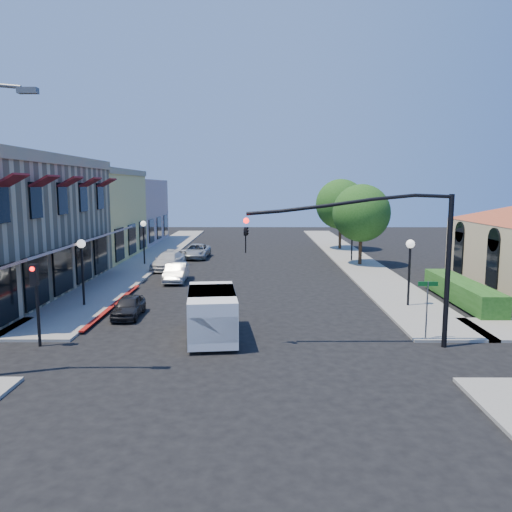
{
  "coord_description": "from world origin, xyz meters",
  "views": [
    {
      "loc": [
        0.67,
        -17.54,
        6.29
      ],
      "look_at": [
        0.54,
        8.81,
        2.6
      ],
      "focal_mm": 35.0,
      "sensor_mm": 36.0,
      "label": 1
    }
  ],
  "objects_px": {
    "parked_car_b": "(176,272)",
    "lamppost_left_near": "(82,255)",
    "lamppost_right_near": "(410,256)",
    "white_van": "(212,311)",
    "street_tree_b": "(341,204)",
    "parked_car_a": "(129,306)",
    "lamppost_right_far": "(352,229)",
    "parked_car_c": "(169,261)",
    "street_tree_a": "(361,213)",
    "parked_car_d": "(197,251)",
    "street_name_sign": "(427,301)",
    "lamppost_left_far": "(144,231)",
    "secondary_signal": "(36,289)",
    "signal_mast_arm": "(393,244)"
  },
  "relations": [
    {
      "from": "lamppost_right_far",
      "to": "parked_car_c",
      "type": "height_order",
      "value": "lamppost_right_far"
    },
    {
      "from": "secondary_signal",
      "to": "parked_car_a",
      "type": "distance_m",
      "value": 5.47
    },
    {
      "from": "lamppost_left_near",
      "to": "parked_car_a",
      "type": "bearing_deg",
      "value": -34.84
    },
    {
      "from": "street_tree_a",
      "to": "signal_mast_arm",
      "type": "relative_size",
      "value": 0.81
    },
    {
      "from": "parked_car_c",
      "to": "parked_car_d",
      "type": "bearing_deg",
      "value": 84.8
    },
    {
      "from": "signal_mast_arm",
      "to": "lamppost_left_near",
      "type": "distance_m",
      "value": 15.82
    },
    {
      "from": "signal_mast_arm",
      "to": "lamppost_right_near",
      "type": "height_order",
      "value": "signal_mast_arm"
    },
    {
      "from": "street_tree_b",
      "to": "parked_car_a",
      "type": "xyz_separation_m",
      "value": [
        -14.43,
        -26.0,
        -4.02
      ]
    },
    {
      "from": "parked_car_b",
      "to": "lamppost_left_near",
      "type": "bearing_deg",
      "value": -118.54
    },
    {
      "from": "signal_mast_arm",
      "to": "secondary_signal",
      "type": "bearing_deg",
      "value": -179.63
    },
    {
      "from": "secondary_signal",
      "to": "parked_car_c",
      "type": "distance_m",
      "value": 18.75
    },
    {
      "from": "parked_car_b",
      "to": "street_tree_b",
      "type": "bearing_deg",
      "value": 50.31
    },
    {
      "from": "street_name_sign",
      "to": "lamppost_right_near",
      "type": "height_order",
      "value": "lamppost_right_near"
    },
    {
      "from": "street_tree_a",
      "to": "lamppost_right_far",
      "type": "bearing_deg",
      "value": 98.53
    },
    {
      "from": "lamppost_right_far",
      "to": "parked_car_a",
      "type": "relative_size",
      "value": 1.16
    },
    {
      "from": "street_tree_a",
      "to": "lamppost_right_far",
      "type": "distance_m",
      "value": 2.49
    },
    {
      "from": "lamppost_left_far",
      "to": "lamppost_left_near",
      "type": "bearing_deg",
      "value": -90.0
    },
    {
      "from": "lamppost_right_near",
      "to": "parked_car_c",
      "type": "relative_size",
      "value": 0.8
    },
    {
      "from": "signal_mast_arm",
      "to": "parked_car_c",
      "type": "xyz_separation_m",
      "value": [
        -12.06,
        18.5,
        -3.44
      ]
    },
    {
      "from": "street_tree_b",
      "to": "street_tree_a",
      "type": "bearing_deg",
      "value": -90.0
    },
    {
      "from": "secondary_signal",
      "to": "parked_car_d",
      "type": "xyz_separation_m",
      "value": [
        3.2,
        24.59,
        -1.7
      ]
    },
    {
      "from": "signal_mast_arm",
      "to": "lamppost_right_near",
      "type": "relative_size",
      "value": 2.24
    },
    {
      "from": "street_tree_b",
      "to": "lamppost_left_far",
      "type": "bearing_deg",
      "value": -149.97
    },
    {
      "from": "street_tree_b",
      "to": "lamppost_right_near",
      "type": "bearing_deg",
      "value": -90.72
    },
    {
      "from": "street_tree_b",
      "to": "white_van",
      "type": "xyz_separation_m",
      "value": [
        -10.06,
        -29.38,
        -3.4
      ]
    },
    {
      "from": "parked_car_a",
      "to": "parked_car_d",
      "type": "relative_size",
      "value": 0.69
    },
    {
      "from": "street_tree_a",
      "to": "street_tree_b",
      "type": "distance_m",
      "value": 10.01
    },
    {
      "from": "lamppost_left_far",
      "to": "parked_car_c",
      "type": "height_order",
      "value": "lamppost_left_far"
    },
    {
      "from": "street_name_sign",
      "to": "white_van",
      "type": "xyz_separation_m",
      "value": [
        -8.76,
        0.42,
        -0.56
      ]
    },
    {
      "from": "lamppost_right_far",
      "to": "parked_car_d",
      "type": "bearing_deg",
      "value": 171.45
    },
    {
      "from": "secondary_signal",
      "to": "street_tree_a",
      "type": "bearing_deg",
      "value": 50.79
    },
    {
      "from": "street_tree_a",
      "to": "parked_car_d",
      "type": "relative_size",
      "value": 1.45
    },
    {
      "from": "signal_mast_arm",
      "to": "street_tree_a",
      "type": "bearing_deg",
      "value": 81.83
    },
    {
      "from": "lamppost_right_near",
      "to": "parked_car_b",
      "type": "bearing_deg",
      "value": 152.0
    },
    {
      "from": "parked_car_a",
      "to": "street_tree_b",
      "type": "bearing_deg",
      "value": 59.76
    },
    {
      "from": "lamppost_left_far",
      "to": "parked_car_c",
      "type": "relative_size",
      "value": 0.8
    },
    {
      "from": "lamppost_right_far",
      "to": "parked_car_b",
      "type": "relative_size",
      "value": 0.95
    },
    {
      "from": "white_van",
      "to": "street_tree_a",
      "type": "bearing_deg",
      "value": 62.56
    },
    {
      "from": "street_tree_a",
      "to": "parked_car_a",
      "type": "distance_m",
      "value": 21.85
    },
    {
      "from": "street_name_sign",
      "to": "parked_car_d",
      "type": "relative_size",
      "value": 0.56
    },
    {
      "from": "lamppost_left_near",
      "to": "lamppost_right_far",
      "type": "xyz_separation_m",
      "value": [
        17.0,
        16.0,
        0.0
      ]
    },
    {
      "from": "parked_car_d",
      "to": "white_van",
      "type": "bearing_deg",
      "value": -79.06
    },
    {
      "from": "signal_mast_arm",
      "to": "lamppost_right_far",
      "type": "distance_m",
      "value": 22.7
    },
    {
      "from": "street_name_sign",
      "to": "lamppost_left_near",
      "type": "height_order",
      "value": "lamppost_left_near"
    },
    {
      "from": "street_tree_b",
      "to": "secondary_signal",
      "type": "distance_m",
      "value": 34.97
    },
    {
      "from": "lamppost_right_near",
      "to": "white_van",
      "type": "bearing_deg",
      "value": -151.13
    },
    {
      "from": "street_tree_a",
      "to": "parked_car_c",
      "type": "relative_size",
      "value": 1.45
    },
    {
      "from": "lamppost_left_near",
      "to": "white_van",
      "type": "distance_m",
      "value": 9.16
    },
    {
      "from": "parked_car_a",
      "to": "parked_car_b",
      "type": "bearing_deg",
      "value": 83.58
    },
    {
      "from": "street_tree_a",
      "to": "street_tree_b",
      "type": "relative_size",
      "value": 0.92
    }
  ]
}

